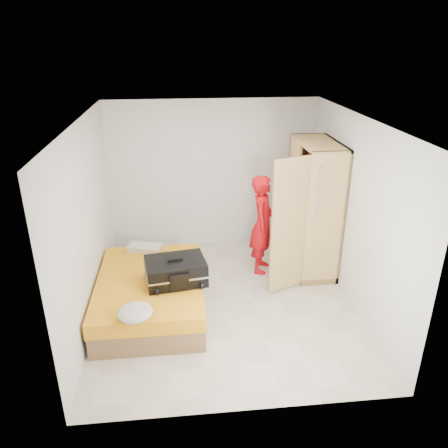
{
  "coord_description": "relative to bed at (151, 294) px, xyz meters",
  "views": [
    {
      "loc": [
        -0.59,
        -5.31,
        3.55
      ],
      "look_at": [
        0.04,
        0.53,
        1.0
      ],
      "focal_mm": 35.0,
      "sensor_mm": 36.0,
      "label": 1
    }
  ],
  "objects": [
    {
      "name": "pillow",
      "position": [
        -0.11,
        0.85,
        0.29
      ],
      "size": [
        0.55,
        0.37,
        0.09
      ],
      "primitive_type": "cube",
      "rotation": [
        0.0,
        0.0,
        -0.25
      ],
      "color": "beige",
      "rests_on": "bed"
    },
    {
      "name": "round_cushion",
      "position": [
        -0.12,
        -0.9,
        0.33
      ],
      "size": [
        0.41,
        0.41,
        0.16
      ],
      "primitive_type": "ellipsoid",
      "color": "beige",
      "rests_on": "bed"
    },
    {
      "name": "person",
      "position": [
        1.74,
        0.98,
        0.55
      ],
      "size": [
        0.55,
        0.68,
        1.6
      ],
      "primitive_type": "imported",
      "rotation": [
        0.0,
        0.0,
        1.25
      ],
      "color": "red",
      "rests_on": "ground"
    },
    {
      "name": "suitcase",
      "position": [
        0.36,
        -0.11,
        0.4
      ],
      "size": [
        0.88,
        0.7,
        0.34
      ],
      "rotation": [
        0.0,
        0.0,
        0.15
      ],
      "color": "black",
      "rests_on": "bed"
    },
    {
      "name": "room",
      "position": [
        1.05,
        0.07,
        1.05
      ],
      "size": [
        4.0,
        4.02,
        2.6
      ],
      "color": "beige",
      "rests_on": "ground"
    },
    {
      "name": "wardrobe",
      "position": [
        2.5,
        0.92,
        0.75
      ],
      "size": [
        1.13,
        1.4,
        2.1
      ],
      "color": "#DEBA6C",
      "rests_on": "ground"
    },
    {
      "name": "bed",
      "position": [
        0.0,
        0.0,
        0.0
      ],
      "size": [
        1.42,
        2.02,
        0.5
      ],
      "color": "#8F5E41",
      "rests_on": "ground"
    }
  ]
}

